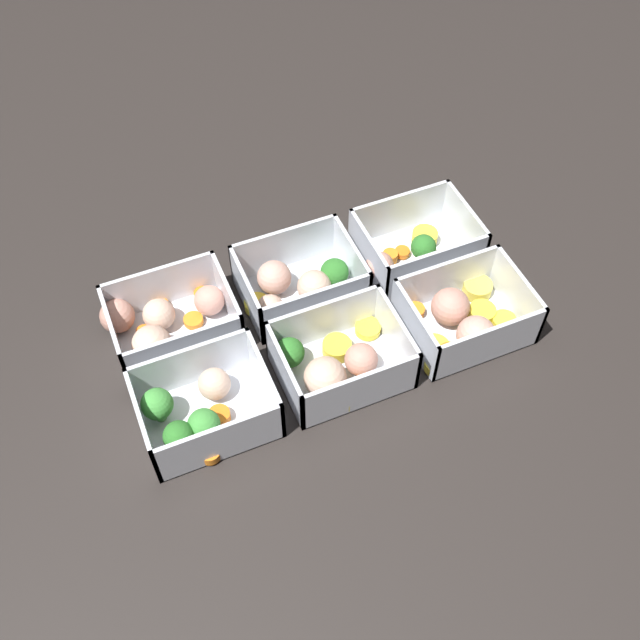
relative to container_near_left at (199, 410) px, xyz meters
name	(u,v)px	position (x,y,z in m)	size (l,w,h in m)	color
ground_plane	(320,331)	(0.18, 0.07, -0.03)	(4.00, 4.00, 0.00)	#282321
container_near_left	(199,410)	(0.00, 0.00, 0.00)	(0.15, 0.12, 0.07)	silver
container_near_center	(336,363)	(0.17, 0.00, 0.00)	(0.15, 0.12, 0.07)	silver
container_near_right	(464,319)	(0.35, 0.00, 0.00)	(0.16, 0.14, 0.07)	silver
container_far_left	(164,322)	(0.00, 0.14, 0.00)	(0.16, 0.12, 0.07)	silver
container_far_center	(298,284)	(0.18, 0.13, 0.00)	(0.16, 0.12, 0.07)	silver
container_far_right	(414,249)	(0.35, 0.13, 0.00)	(0.16, 0.12, 0.07)	silver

